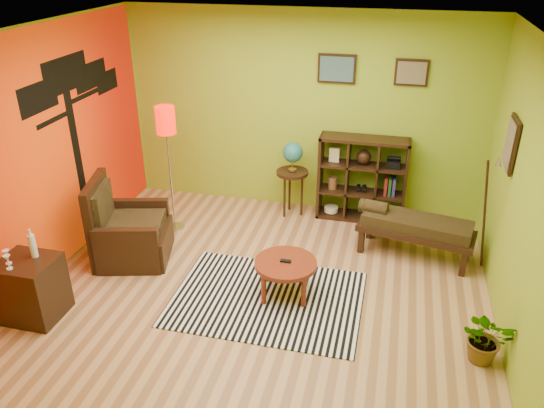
% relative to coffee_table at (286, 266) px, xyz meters
% --- Properties ---
extents(ground, '(5.00, 5.00, 0.00)m').
position_rel_coffee_table_xyz_m(ground, '(-0.27, -0.01, -0.36)').
color(ground, tan).
rests_on(ground, ground).
extents(room_shell, '(5.04, 4.54, 2.82)m').
position_rel_coffee_table_xyz_m(room_shell, '(-0.36, 0.00, 1.44)').
color(room_shell, '#8DAF24').
rests_on(room_shell, ground).
extents(zebra_rug, '(2.07, 1.50, 0.01)m').
position_rel_coffee_table_xyz_m(zebra_rug, '(-0.17, -0.15, -0.36)').
color(zebra_rug, white).
rests_on(zebra_rug, ground).
extents(coffee_table, '(0.69, 0.69, 0.44)m').
position_rel_coffee_table_xyz_m(coffee_table, '(0.00, 0.00, 0.00)').
color(coffee_table, maroon).
rests_on(coffee_table, ground).
extents(armchair, '(1.04, 1.04, 1.04)m').
position_rel_coffee_table_xyz_m(armchair, '(-2.05, 0.30, -0.05)').
color(armchair, black).
rests_on(armchair, ground).
extents(side_cabinet, '(0.57, 0.52, 0.99)m').
position_rel_coffee_table_xyz_m(side_cabinet, '(-2.47, -0.99, -0.02)').
color(side_cabinet, black).
rests_on(side_cabinet, ground).
extents(floor_lamp, '(0.26, 0.26, 1.72)m').
position_rel_coffee_table_xyz_m(floor_lamp, '(-1.80, 1.12, 1.03)').
color(floor_lamp, silver).
rests_on(floor_lamp, ground).
extents(globe_table, '(0.45, 0.45, 1.09)m').
position_rel_coffee_table_xyz_m(globe_table, '(-0.33, 1.92, 0.46)').
color(globe_table, black).
rests_on(globe_table, ground).
extents(cube_shelf, '(1.20, 0.35, 1.20)m').
position_rel_coffee_table_xyz_m(cube_shelf, '(0.65, 2.02, 0.24)').
color(cube_shelf, black).
rests_on(cube_shelf, ground).
extents(bench, '(1.47, 0.77, 0.65)m').
position_rel_coffee_table_xyz_m(bench, '(1.34, 1.17, 0.05)').
color(bench, black).
rests_on(bench, ground).
extents(potted_plant, '(0.49, 0.54, 0.40)m').
position_rel_coffee_table_xyz_m(potted_plant, '(2.03, -0.58, -0.16)').
color(potted_plant, '#26661E').
rests_on(potted_plant, ground).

